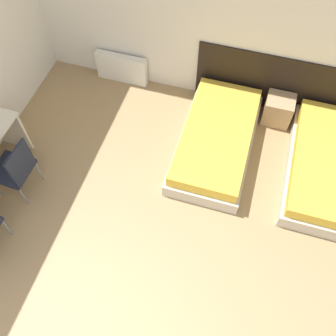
{
  "coord_description": "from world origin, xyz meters",
  "views": [
    {
      "loc": [
        0.7,
        -0.05,
        4.32
      ],
      "look_at": [
        0.0,
        2.28,
        0.55
      ],
      "focal_mm": 40.0,
      "sensor_mm": 36.0,
      "label": 1
    }
  ],
  "objects_px": {
    "bed_near_window": "(216,140)",
    "bed_near_door": "(326,166)",
    "chair_near_laptop": "(15,168)",
    "nightstand": "(278,110)"
  },
  "relations": [
    {
      "from": "bed_near_door",
      "to": "chair_near_laptop",
      "type": "relative_size",
      "value": 2.13
    },
    {
      "from": "bed_near_window",
      "to": "bed_near_door",
      "type": "relative_size",
      "value": 1.0
    },
    {
      "from": "bed_near_window",
      "to": "nightstand",
      "type": "xyz_separation_m",
      "value": [
        0.74,
        0.78,
        0.02
      ]
    },
    {
      "from": "bed_near_door",
      "to": "chair_near_laptop",
      "type": "distance_m",
      "value": 3.98
    },
    {
      "from": "bed_near_window",
      "to": "chair_near_laptop",
      "type": "height_order",
      "value": "chair_near_laptop"
    },
    {
      "from": "bed_near_window",
      "to": "chair_near_laptop",
      "type": "relative_size",
      "value": 2.13
    },
    {
      "from": "bed_near_door",
      "to": "nightstand",
      "type": "relative_size",
      "value": 4.5
    },
    {
      "from": "bed_near_window",
      "to": "chair_near_laptop",
      "type": "xyz_separation_m",
      "value": [
        -2.24,
        -1.36,
        0.3
      ]
    },
    {
      "from": "bed_near_window",
      "to": "bed_near_door",
      "type": "xyz_separation_m",
      "value": [
        1.49,
        0.0,
        0.0
      ]
    },
    {
      "from": "chair_near_laptop",
      "to": "bed_near_door",
      "type": "bearing_deg",
      "value": 21.77
    }
  ]
}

